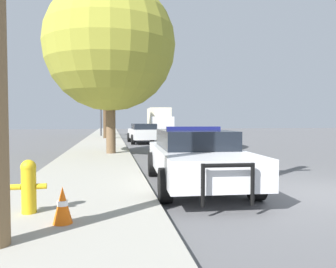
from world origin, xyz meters
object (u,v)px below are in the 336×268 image
(traffic_cone, at_px, (63,205))
(tree_sidewalk_mid, at_px, (105,78))
(car_background_midblock, at_px, (143,133))
(fire_hydrant, at_px, (29,185))
(car_background_distant, at_px, (158,126))
(police_car, at_px, (195,156))
(box_truck, at_px, (159,120))
(tree_sidewalk_far, at_px, (105,85))
(tree_sidewalk_near, at_px, (110,46))
(traffic_light, at_px, (118,95))

(traffic_cone, bearing_deg, tree_sidewalk_mid, 89.32)
(car_background_midblock, distance_m, traffic_cone, 18.58)
(fire_hydrant, height_order, car_background_distant, car_background_distant)
(police_car, bearing_deg, tree_sidewalk_mid, -80.18)
(traffic_cone, bearing_deg, box_truck, 79.39)
(police_car, bearing_deg, fire_hydrant, 37.33)
(police_car, distance_m, traffic_cone, 4.07)
(tree_sidewalk_far, bearing_deg, car_background_midblock, -76.94)
(police_car, xyz_separation_m, box_truck, (3.91, 32.60, 0.93))
(box_truck, bearing_deg, tree_sidewalk_far, 38.85)
(traffic_cone, bearing_deg, fire_hydrant, 133.50)
(car_background_distant, bearing_deg, car_background_midblock, -102.50)
(traffic_cone, bearing_deg, tree_sidewalk_near, 86.11)
(police_car, xyz_separation_m, tree_sidewalk_mid, (-2.49, 19.96, 4.35))
(box_truck, bearing_deg, tree_sidewalk_mid, 64.27)
(car_background_midblock, distance_m, box_truck, 17.65)
(police_car, height_order, car_background_midblock, police_car)
(fire_hydrant, xyz_separation_m, car_background_midblock, (3.58, 17.69, 0.16))
(tree_sidewalk_near, height_order, tree_sidewalk_mid, tree_sidewalk_near)
(traffic_light, bearing_deg, car_background_distant, 67.69)
(police_car, xyz_separation_m, car_background_midblock, (0.21, 15.36, -0.00))
(police_car, xyz_separation_m, car_background_distant, (4.65, 38.90, -0.04))
(tree_sidewalk_near, relative_size, tree_sidewalk_far, 1.07)
(fire_hydrant, relative_size, car_background_distant, 0.20)
(car_background_distant, bearing_deg, police_car, -98.63)
(tree_sidewalk_near, bearing_deg, tree_sidewalk_mid, 91.90)
(tree_sidewalk_near, distance_m, tree_sidewalk_mid, 12.74)
(traffic_light, relative_size, traffic_cone, 10.06)
(traffic_light, height_order, car_background_distant, traffic_light)
(fire_hydrant, height_order, tree_sidewalk_near, tree_sidewalk_near)
(fire_hydrant, bearing_deg, tree_sidewalk_mid, 87.72)
(car_background_midblock, bearing_deg, traffic_light, 97.59)
(traffic_light, bearing_deg, tree_sidewalk_far, 111.50)
(box_truck, xyz_separation_m, tree_sidewalk_near, (-5.97, -25.37, 3.30))
(fire_hydrant, bearing_deg, car_background_distant, 78.98)
(fire_hydrant, bearing_deg, traffic_cone, -46.50)
(traffic_light, height_order, traffic_cone, traffic_light)
(tree_sidewalk_near, bearing_deg, tree_sidewalk_far, 91.56)
(traffic_light, distance_m, car_background_midblock, 9.64)
(traffic_light, xyz_separation_m, tree_sidewalk_far, (-1.28, 3.24, 1.28))
(tree_sidewalk_far, distance_m, tree_sidewalk_mid, 7.59)
(fire_hydrant, xyz_separation_m, tree_sidewalk_mid, (0.89, 22.28, 4.51))
(car_background_midblock, xyz_separation_m, tree_sidewalk_far, (-2.83, 12.18, 4.55))
(police_car, xyz_separation_m, traffic_light, (-1.34, 24.30, 3.27))
(traffic_light, relative_size, box_truck, 0.78)
(car_background_distant, xyz_separation_m, tree_sidewalk_far, (-7.27, -11.36, 4.59))
(fire_hydrant, relative_size, tree_sidewalk_near, 0.11)
(tree_sidewalk_far, bearing_deg, traffic_cone, -90.26)
(car_background_distant, height_order, tree_sidewalk_near, tree_sidewalk_near)
(police_car, height_order, tree_sidewalk_near, tree_sidewalk_near)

